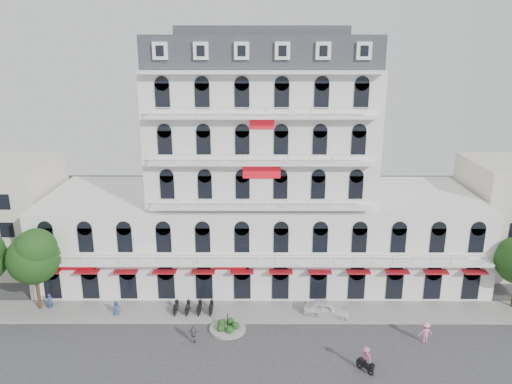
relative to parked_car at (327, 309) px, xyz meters
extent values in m
plane|color=#38383A|center=(-6.02, -8.48, -0.73)|extent=(120.00, 120.00, 0.00)
cube|color=gray|center=(-6.02, 0.52, -0.65)|extent=(53.00, 4.00, 0.16)
cube|color=silver|center=(-6.02, 9.52, 3.77)|extent=(45.00, 14.00, 9.00)
cube|color=silver|center=(-6.02, 9.52, 14.77)|extent=(22.00, 12.00, 13.00)
cube|color=#2D3035|center=(-6.02, 9.52, 22.77)|extent=(21.56, 11.76, 3.00)
cube|color=#2D3035|center=(-6.02, 9.52, 24.67)|extent=(15.84, 8.64, 0.80)
cube|color=maroon|center=(-6.02, 2.02, 2.77)|extent=(40.50, 1.00, 0.15)
cube|color=red|center=(-6.02, 3.40, 12.27)|extent=(3.50, 0.10, 1.40)
cylinder|color=gray|center=(-9.02, -2.48, -0.61)|extent=(3.20, 3.20, 0.24)
cylinder|color=black|center=(-9.02, -2.48, 0.17)|extent=(0.08, 0.08, 1.40)
sphere|color=#174718|center=(-8.32, -2.48, -0.28)|extent=(0.70, 0.70, 0.70)
sphere|color=#174718|center=(-8.80, -1.82, -0.28)|extent=(0.70, 0.70, 0.70)
sphere|color=#174718|center=(-9.58, -2.06, -0.28)|extent=(0.70, 0.70, 0.70)
sphere|color=#174718|center=(-9.60, -2.88, -0.28)|extent=(0.70, 0.70, 0.70)
sphere|color=#174718|center=(-8.83, -3.15, -0.28)|extent=(0.70, 0.70, 0.70)
cylinder|color=#382314|center=(-27.02, 1.02, 1.14)|extent=(0.36, 0.36, 3.74)
sphere|color=#173611|center=(-27.02, 1.02, 4.54)|extent=(4.76, 4.76, 4.76)
sphere|color=#173611|center=(-26.52, 0.72, 5.65)|extent=(3.74, 3.74, 3.74)
sphere|color=#173611|center=(-27.42, 1.32, 5.22)|extent=(3.40, 3.40, 3.40)
imported|color=white|center=(0.00, 0.00, 0.00)|extent=(4.53, 2.62, 1.45)
cube|color=black|center=(1.88, -8.20, -0.18)|extent=(1.20, 1.40, 0.35)
torus|color=black|center=(2.22, -8.64, -0.45)|extent=(0.46, 0.55, 0.60)
torus|color=black|center=(1.54, -7.77, -0.45)|extent=(0.46, 0.55, 0.60)
imported|color=#B9627F|center=(1.88, -8.20, 0.56)|extent=(1.16, 1.24, 1.68)
imported|color=navy|center=(-19.42, -0.16, 0.04)|extent=(0.89, 0.78, 1.53)
imported|color=#5A5961|center=(-11.77, -4.39, 0.10)|extent=(1.01, 0.51, 1.65)
imported|color=pink|center=(7.76, -4.26, 0.20)|extent=(1.24, 0.76, 1.86)
imported|color=navy|center=(-26.02, 1.02, 0.09)|extent=(0.71, 0.68, 1.63)
camera|label=1|loc=(-6.41, -41.13, 23.47)|focal=35.00mm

